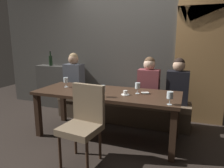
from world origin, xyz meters
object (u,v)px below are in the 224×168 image
at_px(diner_bearded, 149,81).
at_px(wine_glass_far_left, 138,86).
at_px(banquette_bench, 120,109).
at_px(wine_bottle_dark_red, 51,60).
at_px(wine_glass_near_right, 170,96).
at_px(chair_near_side, 84,119).
at_px(dining_table, 107,97).
at_px(espresso_cup, 125,93).
at_px(diner_redhead, 74,75).
at_px(wine_glass_center_back, 66,81).
at_px(wine_glass_center_front, 103,89).
at_px(fork_on_table, 84,89).
at_px(diner_far_end, 178,82).

height_order(diner_bearded, wine_glass_far_left, diner_bearded).
xyz_separation_m(banquette_bench, wine_bottle_dark_red, (-1.75, 0.31, 0.84)).
bearing_deg(wine_glass_near_right, chair_near_side, -158.35).
distance_m(diner_bearded, wine_bottle_dark_red, 2.31).
bearing_deg(dining_table, espresso_cup, -13.77).
height_order(diner_redhead, wine_glass_far_left, diner_redhead).
bearing_deg(wine_bottle_dark_red, wine_glass_far_left, -23.28).
height_order(dining_table, wine_glass_near_right, wine_glass_near_right).
height_order(diner_bearded, wine_glass_near_right, diner_bearded).
xyz_separation_m(wine_glass_near_right, espresso_cup, (-0.64, 0.25, -0.09)).
xyz_separation_m(wine_glass_center_back, espresso_cup, (1.08, -0.14, -0.09)).
relative_size(wine_bottle_dark_red, wine_glass_center_front, 1.99).
bearing_deg(wine_glass_center_back, espresso_cup, -7.30).
bearing_deg(diner_redhead, wine_glass_center_back, -70.46).
height_order(diner_bearded, wine_glass_center_back, diner_bearded).
xyz_separation_m(wine_glass_center_back, fork_on_table, (0.35, -0.04, -0.11)).
height_order(wine_glass_center_front, fork_on_table, wine_glass_center_front).
xyz_separation_m(diner_bearded, fork_on_table, (-0.92, -0.66, -0.08)).
height_order(chair_near_side, wine_glass_center_back, chair_near_side).
distance_m(diner_redhead, espresso_cup, 1.53).
height_order(wine_bottle_dark_red, wine_glass_near_right, wine_bottle_dark_red).
distance_m(diner_redhead, diner_bearded, 1.51).
bearing_deg(diner_bearded, wine_bottle_dark_red, 171.57).
bearing_deg(dining_table, wine_bottle_dark_red, 150.02).
distance_m(dining_table, wine_glass_near_right, 1.04).
xyz_separation_m(dining_table, wine_glass_center_back, (-0.76, 0.06, 0.20)).
distance_m(wine_bottle_dark_red, fork_on_table, 1.71).
bearing_deg(dining_table, wine_glass_near_right, -18.99).
bearing_deg(diner_bearded, wine_glass_center_back, -154.26).
distance_m(wine_glass_near_right, espresso_cup, 0.69).
bearing_deg(diner_far_end, wine_bottle_dark_red, 173.94).
bearing_deg(banquette_bench, diner_bearded, -2.85).
xyz_separation_m(dining_table, wine_glass_far_left, (0.47, 0.05, 0.20)).
relative_size(diner_redhead, diner_bearded, 1.04).
bearing_deg(espresso_cup, diner_far_end, 49.68).
relative_size(diner_bearded, fork_on_table, 4.63).
xyz_separation_m(dining_table, diner_bearded, (0.52, 0.67, 0.17)).
relative_size(diner_far_end, wine_glass_near_right, 4.76).
height_order(dining_table, wine_glass_center_front, wine_glass_center_front).
xyz_separation_m(wine_bottle_dark_red, wine_glass_near_right, (2.72, -1.34, -0.22)).
height_order(wine_glass_center_front, wine_glass_far_left, same).
bearing_deg(chair_near_side, diner_far_end, 54.77).
xyz_separation_m(diner_far_end, wine_bottle_dark_red, (-2.75, 0.29, 0.25)).
bearing_deg(wine_glass_near_right, wine_bottle_dark_red, 153.70).
distance_m(dining_table, diner_bearded, 0.87).
bearing_deg(wine_glass_far_left, diner_bearded, 85.39).
height_order(diner_redhead, diner_far_end, diner_redhead).
height_order(diner_bearded, wine_glass_center_front, diner_bearded).
relative_size(wine_bottle_dark_red, fork_on_table, 1.92).
height_order(banquette_bench, diner_far_end, diner_far_end).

